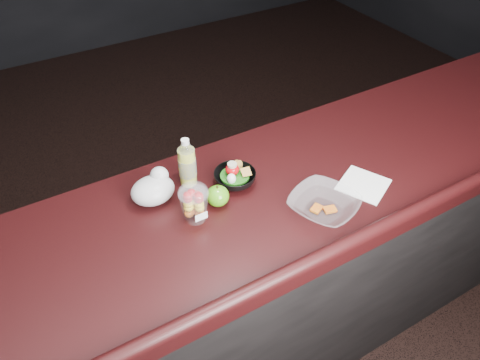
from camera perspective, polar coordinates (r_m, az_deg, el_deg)
name	(u,v)px	position (r m, az deg, el deg)	size (l,w,h in m)	color
counter	(234,292)	(2.01, -0.70, -13.50)	(4.06, 0.71, 1.02)	black
lemonade_bottle	(187,165)	(1.67, -6.44, 1.79)	(0.06, 0.06, 0.19)	gold
fruit_cup	(194,202)	(1.53, -5.61, -2.73)	(0.10, 0.10, 0.14)	white
green_apple	(218,196)	(1.60, -2.74, -1.94)	(0.08, 0.08, 0.08)	#24870F
plastic_bag	(154,188)	(1.64, -10.47, -1.02)	(0.15, 0.13, 0.11)	silver
snack_bowl	(235,177)	(1.69, -0.67, 0.36)	(0.17, 0.17, 0.08)	black
takeout_bowl	(324,205)	(1.61, 10.19, -3.02)	(0.29, 0.29, 0.06)	silver
paper_napkin	(363,185)	(1.75, 14.80, -0.54)	(0.16, 0.16, 0.00)	white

